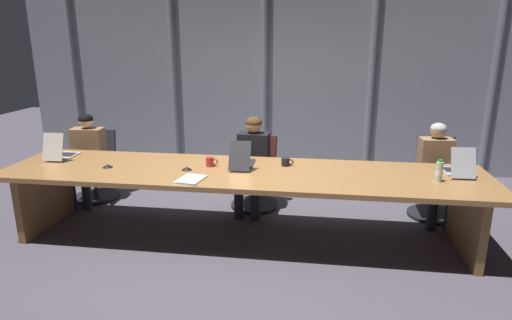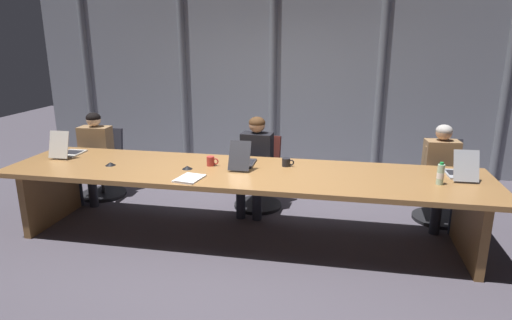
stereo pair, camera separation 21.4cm
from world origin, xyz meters
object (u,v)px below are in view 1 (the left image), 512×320
object	(u,v)px
laptop_left_mid	(242,161)
office_chair_left_end	(96,173)
laptop_left_end	(61,153)
coffee_mug_near	(286,162)
coffee_mug_far	(210,162)
conference_mic_middle	(108,166)
laptop_center	(457,169)
office_chair_center	(435,188)
person_center	(437,168)
conference_mic_left_side	(187,168)
spiral_notepad	(191,180)
water_bottle_primary	(439,172)
office_chair_left_mid	(256,181)
person_left_mid	(252,159)
person_left_end	(86,154)

from	to	relation	value
laptop_left_mid	office_chair_left_end	world-z (taller)	laptop_left_mid
laptop_left_end	coffee_mug_near	world-z (taller)	laptop_left_end
coffee_mug_far	conference_mic_middle	bearing A→B (deg)	-169.48
coffee_mug_near	coffee_mug_far	bearing A→B (deg)	-170.46
coffee_mug_near	coffee_mug_far	world-z (taller)	coffee_mug_far
laptop_center	office_chair_center	size ratio (longest dim) A/B	0.47
laptop_center	person_center	bearing A→B (deg)	1.19
conference_mic_middle	person_center	bearing A→B (deg)	13.90
conference_mic_left_side	coffee_mug_near	bearing A→B (deg)	16.68
office_chair_center	spiral_notepad	world-z (taller)	office_chair_center
laptop_left_end	laptop_left_mid	world-z (taller)	laptop_left_end
water_bottle_primary	person_center	bearing A→B (deg)	76.32
conference_mic_middle	spiral_notepad	xyz separation A→B (m)	(1.00, -0.30, -0.01)
water_bottle_primary	coffee_mug_near	xyz separation A→B (m)	(-1.49, 0.32, -0.05)
office_chair_left_end	person_center	world-z (taller)	person_center
laptop_left_end	office_chair_left_end	xyz separation A→B (m)	(-0.03, 0.76, -0.48)
office_chair_left_mid	spiral_notepad	distance (m)	1.47
laptop_left_mid	conference_mic_middle	distance (m)	1.43
person_left_mid	conference_mic_left_side	size ratio (longest dim) A/B	10.59
person_center	spiral_notepad	xyz separation A→B (m)	(-2.57, -1.18, 0.12)
spiral_notepad	laptop_left_mid	bearing A→B (deg)	63.43
office_chair_left_mid	person_left_end	size ratio (longest dim) A/B	0.77
laptop_center	person_left_mid	distance (m)	2.27
conference_mic_middle	spiral_notepad	bearing A→B (deg)	-16.55
office_chair_left_mid	coffee_mug_far	bearing A→B (deg)	-14.15
office_chair_center	conference_mic_left_side	size ratio (longest dim) A/B	8.52
office_chair_left_end	person_center	size ratio (longest dim) A/B	0.78
person_center	water_bottle_primary	distance (m)	0.92
person_center	coffee_mug_near	size ratio (longest dim) A/B	8.72
laptop_left_mid	conference_mic_left_side	size ratio (longest dim) A/B	4.50
person_left_mid	laptop_left_mid	bearing A→B (deg)	2.78
spiral_notepad	person_left_end	bearing A→B (deg)	155.90
water_bottle_primary	coffee_mug_far	distance (m)	2.29
person_center	conference_mic_middle	distance (m)	3.68
laptop_left_mid	water_bottle_primary	xyz separation A→B (m)	(1.95, -0.24, 0.04)
laptop_left_mid	water_bottle_primary	bearing A→B (deg)	-98.15
water_bottle_primary	coffee_mug_far	world-z (taller)	water_bottle_primary
person_left_mid	water_bottle_primary	xyz separation A→B (m)	(1.94, -0.87, 0.19)
coffee_mug_far	conference_mic_left_side	distance (m)	0.27
office_chair_center	person_left_end	bearing A→B (deg)	-85.93
coffee_mug_near	conference_mic_middle	size ratio (longest dim) A/B	1.20
laptop_left_end	person_left_end	xyz separation A→B (m)	(-0.05, 0.61, -0.17)
office_chair_left_end	spiral_notepad	size ratio (longest dim) A/B	2.64
laptop_center	water_bottle_primary	world-z (taller)	laptop_center
person_left_mid	conference_mic_left_side	xyz separation A→B (m)	(-0.56, -0.86, 0.11)
laptop_left_mid	person_left_mid	size ratio (longest dim) A/B	0.43
laptop_center	coffee_mug_far	distance (m)	2.53
water_bottle_primary	laptop_left_end	bearing A→B (deg)	176.32
office_chair_center	person_left_mid	bearing A→B (deg)	-83.92
office_chair_left_end	spiral_notepad	world-z (taller)	office_chair_left_end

